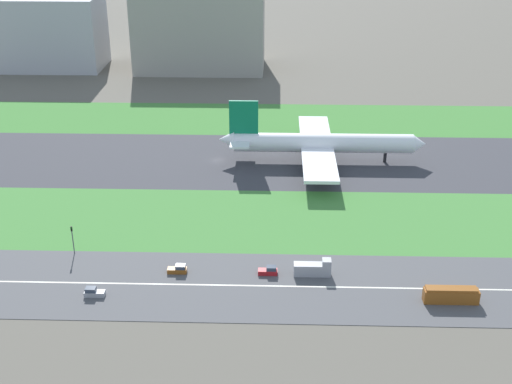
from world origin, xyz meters
TOP-DOWN VIEW (x-y plane):
  - ground_plane at (0.00, 0.00)m, footprint 800.00×800.00m
  - runway at (0.00, 0.00)m, footprint 280.00×46.00m
  - grass_median_north at (0.00, 41.00)m, footprint 280.00×36.00m
  - grass_median_south at (0.00, -41.00)m, footprint 280.00×36.00m
  - highway at (0.00, -73.00)m, footprint 280.00×28.00m
  - highway_centerline at (0.00, -73.00)m, footprint 266.00×0.50m
  - airliner at (31.76, 0.00)m, footprint 65.00×56.00m
  - car_4 at (-20.40, -78.00)m, footprint 4.40×1.80m
  - truck_0 at (27.36, -68.00)m, footprint 8.40×2.50m
  - bus_0 at (56.02, -78.00)m, footprint 11.60×2.50m
  - car_3 at (17.23, -68.00)m, footprint 4.40×1.80m
  - car_5 at (-3.48, -68.00)m, footprint 4.40×1.80m
  - traffic_light at (-29.58, -60.01)m, footprint 0.36×0.50m
  - terminal_building at (-90.00, 114.00)m, footprint 54.14×29.08m
  - hangar_building at (-17.02, 114.00)m, footprint 58.71×33.38m
  - fuel_tank_west at (-20.54, 159.00)m, footprint 25.21×25.21m

SIDE VIEW (x-z plane):
  - ground_plane at x=0.00m, z-range 0.00..0.00m
  - runway at x=0.00m, z-range 0.00..0.10m
  - grass_median_north at x=0.00m, z-range 0.00..0.10m
  - grass_median_south at x=0.00m, z-range 0.00..0.10m
  - highway at x=0.00m, z-range 0.00..0.10m
  - highway_centerline at x=0.00m, z-range 0.10..0.11m
  - car_4 at x=-20.40m, z-range -0.08..1.92m
  - car_3 at x=17.23m, z-range -0.08..1.92m
  - car_5 at x=-3.48m, z-range -0.08..1.92m
  - truck_0 at x=27.36m, z-range -0.33..3.67m
  - bus_0 at x=56.02m, z-range 0.07..3.57m
  - traffic_light at x=-29.58m, z-range 0.69..7.89m
  - airliner at x=31.76m, z-range -3.62..16.08m
  - fuel_tank_west at x=-20.54m, z-range 0.00..15.78m
  - terminal_building at x=-90.00m, z-range 0.00..32.76m
  - hangar_building at x=-17.02m, z-range 0.00..35.03m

